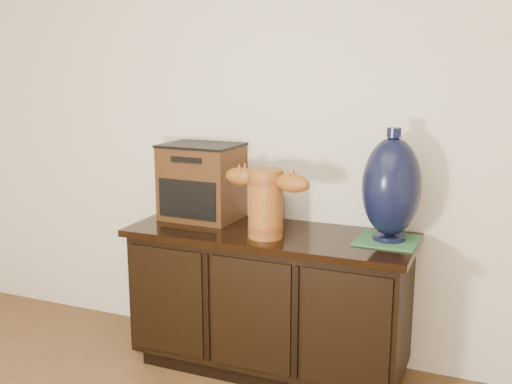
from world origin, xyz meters
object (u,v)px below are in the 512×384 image
at_px(sideboard, 269,300).
at_px(spray_can, 279,206).
at_px(terracotta_vessel, 266,199).
at_px(lamp_base, 391,187).
at_px(tv_radio, 202,181).

distance_m(sideboard, spray_can, 0.50).
height_order(terracotta_vessel, lamp_base, lamp_base).
xyz_separation_m(terracotta_vessel, tv_radio, (-0.46, 0.22, 0.01)).
bearing_deg(tv_radio, lamp_base, -0.80).
bearing_deg(lamp_base, tv_radio, 176.89).
relative_size(sideboard, spray_can, 8.60).
xyz_separation_m(sideboard, tv_radio, (-0.44, 0.12, 0.57)).
relative_size(terracotta_vessel, spray_can, 2.84).
relative_size(tv_radio, lamp_base, 0.78).
relative_size(sideboard, lamp_base, 2.72).
height_order(terracotta_vessel, tv_radio, tv_radio).
xyz_separation_m(lamp_base, spray_can, (-0.62, 0.15, -0.18)).
bearing_deg(terracotta_vessel, lamp_base, 27.31).
xyz_separation_m(sideboard, terracotta_vessel, (0.02, -0.10, 0.56)).
bearing_deg(spray_can, tv_radio, -166.55).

